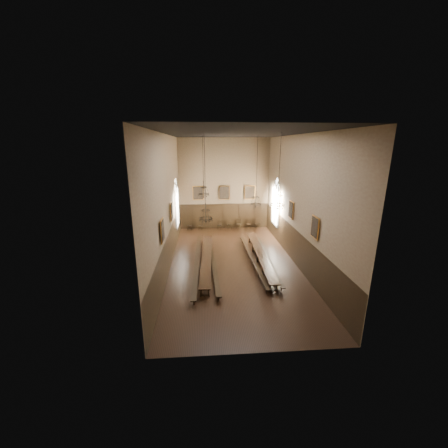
{
  "coord_description": "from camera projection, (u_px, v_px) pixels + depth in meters",
  "views": [
    {
      "loc": [
        -2.01,
        -18.31,
        8.29
      ],
      "look_at": [
        -0.55,
        1.5,
        2.57
      ],
      "focal_mm": 22.0,
      "sensor_mm": 36.0,
      "label": 1
    }
  ],
  "objects": [
    {
      "name": "bench_left_inner",
      "position": [
        213.0,
        261.0,
        19.62
      ],
      "size": [
        0.66,
        10.2,
        0.46
      ],
      "rotation": [
        0.0,
        0.0,
        0.03
      ],
      "color": "black",
      "rests_on": "floor"
    },
    {
      "name": "wall_left",
      "position": [
        167.0,
        204.0,
        18.42
      ],
      "size": [
        0.02,
        18.0,
        9.0
      ],
      "primitive_type": "cube",
      "color": "#7A684B",
      "rests_on": "ground"
    },
    {
      "name": "bench_left_outer",
      "position": [
        197.0,
        262.0,
        19.47
      ],
      "size": [
        0.5,
        10.77,
        0.48
      ],
      "rotation": [
        0.0,
        0.0,
        -0.02
      ],
      "color": "black",
      "rests_on": "floor"
    },
    {
      "name": "portrait_back_2",
      "position": [
        250.0,
        192.0,
        27.65
      ],
      "size": [
        1.1,
        0.12,
        1.4
      ],
      "color": "#C6812F",
      "rests_on": "wall_back"
    },
    {
      "name": "table_right",
      "position": [
        260.0,
        258.0,
        20.02
      ],
      "size": [
        0.88,
        9.4,
        0.73
      ],
      "rotation": [
        0.0,
        0.0,
        -0.02
      ],
      "color": "black",
      "rests_on": "floor"
    },
    {
      "name": "portrait_right_0",
      "position": [
        291.0,
        210.0,
        20.23
      ],
      "size": [
        0.12,
        1.0,
        1.3
      ],
      "color": "#C6812F",
      "rests_on": "wall_right"
    },
    {
      "name": "chandelier_back_left",
      "position": [
        204.0,
        190.0,
        20.57
      ],
      "size": [
        0.81,
        0.81,
        4.41
      ],
      "color": "black",
      "rests_on": "ceiling"
    },
    {
      "name": "ceiling",
      "position": [
        234.0,
        133.0,
        17.49
      ],
      "size": [
        9.0,
        18.0,
        0.02
      ],
      "primitive_type": "cube",
      "color": "black",
      "rests_on": "ground"
    },
    {
      "name": "chandelier_front_left",
      "position": [
        206.0,
        212.0,
        15.73
      ],
      "size": [
        0.75,
        0.75,
        4.92
      ],
      "color": "black",
      "rests_on": "ceiling"
    },
    {
      "name": "chair_3",
      "position": [
        219.0,
        227.0,
        28.0
      ],
      "size": [
        0.49,
        0.49,
        0.89
      ],
      "rotation": [
        0.0,
        0.0,
        -0.3
      ],
      "color": "black",
      "rests_on": "floor"
    },
    {
      "name": "chair_6",
      "position": [
        249.0,
        226.0,
        28.33
      ],
      "size": [
        0.45,
        0.45,
        0.92
      ],
      "rotation": [
        0.0,
        0.0,
        -0.12
      ],
      "color": "black",
      "rests_on": "floor"
    },
    {
      "name": "chandelier_front_right",
      "position": [
        278.0,
        200.0,
        16.15
      ],
      "size": [
        0.86,
        0.86,
        4.26
      ],
      "color": "black",
      "rests_on": "ceiling"
    },
    {
      "name": "bench_right_outer",
      "position": [
        267.0,
        259.0,
        20.14
      ],
      "size": [
        0.54,
        9.2,
        0.41
      ],
      "rotation": [
        0.0,
        0.0,
        -0.03
      ],
      "color": "black",
      "rests_on": "floor"
    },
    {
      "name": "chair_5",
      "position": [
        238.0,
        226.0,
        28.2
      ],
      "size": [
        0.57,
        0.57,
        1.04
      ],
      "rotation": [
        0.0,
        0.0,
        -0.28
      ],
      "color": "black",
      "rests_on": "floor"
    },
    {
      "name": "floor",
      "position": [
        233.0,
        263.0,
        19.99
      ],
      "size": [
        9.0,
        18.0,
        0.02
      ],
      "primitive_type": "cube",
      "color": "black",
      "rests_on": "ground"
    },
    {
      "name": "window_left",
      "position": [
        177.0,
        203.0,
        24.0
      ],
      "size": [
        0.2,
        2.2,
        4.6
      ],
      "primitive_type": null,
      "color": "white",
      "rests_on": "wall_left"
    },
    {
      "name": "wall_front",
      "position": [
        260.0,
        252.0,
        10.1
      ],
      "size": [
        9.0,
        0.02,
        9.0
      ],
      "primitive_type": "cube",
      "color": "#7A684B",
      "rests_on": "ground"
    },
    {
      "name": "wall_right",
      "position": [
        298.0,
        202.0,
        19.06
      ],
      "size": [
        0.02,
        18.0,
        9.0
      ],
      "primitive_type": "cube",
      "color": "#7A684B",
      "rests_on": "ground"
    },
    {
      "name": "table_left",
      "position": [
        207.0,
        261.0,
        19.49
      ],
      "size": [
        1.01,
        9.29,
        0.72
      ],
      "rotation": [
        0.0,
        0.0,
        -0.04
      ],
      "color": "black",
      "rests_on": "floor"
    },
    {
      "name": "chair_7",
      "position": [
        258.0,
        226.0,
        28.31
      ],
      "size": [
        0.49,
        0.49,
        0.99
      ],
      "rotation": [
        0.0,
        0.0,
        0.12
      ],
      "color": "black",
      "rests_on": "floor"
    },
    {
      "name": "chandelier_back_right",
      "position": [
        256.0,
        200.0,
        21.26
      ],
      "size": [
        0.84,
        0.84,
        5.28
      ],
      "color": "black",
      "rests_on": "ceiling"
    },
    {
      "name": "window_right",
      "position": [
        276.0,
        202.0,
        24.63
      ],
      "size": [
        0.2,
        2.2,
        4.6
      ],
      "primitive_type": null,
      "color": "white",
      "rests_on": "wall_right"
    },
    {
      "name": "wainscot_panelling",
      "position": [
        233.0,
        247.0,
        19.64
      ],
      "size": [
        9.0,
        18.0,
        2.5
      ],
      "primitive_type": null,
      "color": "black",
      "rests_on": "floor"
    },
    {
      "name": "portrait_back_0",
      "position": [
        198.0,
        193.0,
        27.29
      ],
      "size": [
        1.1,
        0.12,
        1.4
      ],
      "color": "#C6812F",
      "rests_on": "wall_back"
    },
    {
      "name": "wall_back",
      "position": [
        224.0,
        185.0,
        27.37
      ],
      "size": [
        9.0,
        0.02,
        9.0
      ],
      "primitive_type": "cube",
      "color": "#7A684B",
      "rests_on": "ground"
    },
    {
      "name": "portrait_left_0",
      "position": [
        171.0,
        212.0,
        19.61
      ],
      "size": [
        0.12,
        1.0,
        1.3
      ],
      "color": "#C6812F",
      "rests_on": "wall_left"
    },
    {
      "name": "portrait_right_1",
      "position": [
        315.0,
        227.0,
        15.92
      ],
      "size": [
        0.12,
        1.0,
        1.3
      ],
      "color": "#C6812F",
      "rests_on": "wall_right"
    },
    {
      "name": "portrait_left_1",
      "position": [
        162.0,
        231.0,
        15.3
      ],
      "size": [
        0.12,
        1.0,
        1.3
      ],
      "color": "#C6812F",
      "rests_on": "wall_left"
    },
    {
      "name": "bench_right_inner",
      "position": [
        252.0,
        260.0,
        19.98
      ],
      "size": [
        0.54,
        9.36,
        0.42
      ],
      "rotation": [
        0.0,
        0.0,
        0.03
      ],
      "color": "black",
      "rests_on": "floor"
    },
    {
      "name": "chair_4",
      "position": [
        230.0,
        226.0,
        28.12
      ],
      "size": [
        0.49,
        0.49,
        0.98
      ],
      "rotation": [
        0.0,
        0.0,
        -0.14
      ],
      "color": "black",
      "rests_on": "floor"
    },
    {
      "name": "chair_1",
      "position": [
        200.0,
        227.0,
        27.9
      ],
      "size": [
        0.46,
        0.46,
        0.87
      ],
      "rotation": [
        0.0,
        0.0,
        -0.24
      ],
      "color": "black",
      "rests_on": "floor"
    },
    {
      "name": "chair_0",
      "position": [
        190.0,
        227.0,
        27.78
      ],
      "size": [
        0.45,
        0.45,
        0.97
      ],
      "rotation": [
        0.0,
        0.0,
        -0.05
      ],
      "color": "black",
      "rests_on": "floor"
    },
    {
      "name": "portrait_back_1",
      "position": [
        224.0,
        193.0,
        27.47
      ],
      "size": [
        1.1,
        0.12,
        1.4
      ],
      "color": "#C6812F",
      "rests_on": "wall_back"
    }
  ]
}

